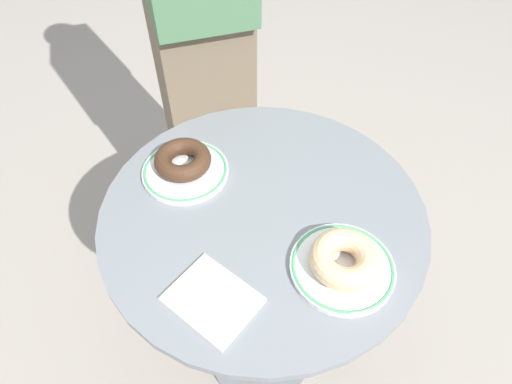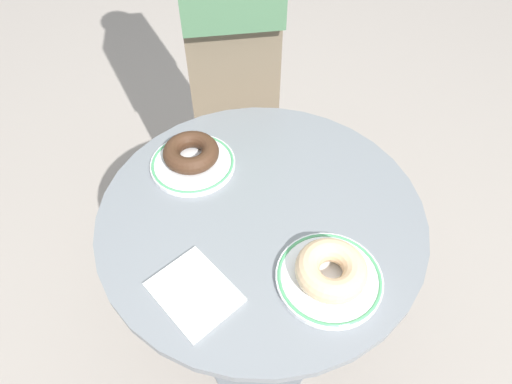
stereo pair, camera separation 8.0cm
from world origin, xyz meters
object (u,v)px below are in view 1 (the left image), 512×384
object	(u,v)px
cafe_table	(262,271)
donut_glazed	(345,259)
plate_left	(185,171)
person_figure	(194,19)
paper_napkin	(213,299)
donut_chocolate	(184,159)
plate_right	(342,267)

from	to	relation	value
cafe_table	donut_glazed	bearing A→B (deg)	-11.94
plate_left	donut_glazed	xyz separation A→B (m)	(0.36, -0.03, 0.03)
plate_left	person_figure	size ratio (longest dim) A/B	0.10
donut_glazed	paper_napkin	xyz separation A→B (m)	(-0.15, -0.16, -0.03)
cafe_table	donut_chocolate	distance (m)	0.32
cafe_table	plate_left	bearing A→B (deg)	-178.28
plate_right	plate_left	bearing A→B (deg)	174.81
cafe_table	donut_chocolate	xyz separation A→B (m)	(-0.19, 0.00, 0.26)
person_figure	cafe_table	bearing A→B (deg)	-39.69
plate_left	person_figure	world-z (taller)	person_figure
plate_right	donut_glazed	world-z (taller)	donut_glazed
cafe_table	plate_right	distance (m)	0.30
plate_left	donut_chocolate	xyz separation A→B (m)	(-0.01, 0.01, 0.02)
plate_right	paper_napkin	xyz separation A→B (m)	(-0.15, -0.16, -0.00)
plate_left	plate_right	xyz separation A→B (m)	(0.36, -0.03, 0.00)
cafe_table	paper_napkin	distance (m)	0.31
plate_left	plate_right	distance (m)	0.36
donut_glazed	person_figure	xyz separation A→B (m)	(-0.61, 0.39, 0.07)
donut_glazed	plate_left	bearing A→B (deg)	174.81
plate_right	paper_napkin	size ratio (longest dim) A/B	1.30
donut_chocolate	donut_glazed	xyz separation A→B (m)	(0.37, -0.04, 0.00)
person_figure	donut_glazed	bearing A→B (deg)	-32.88
plate_right	person_figure	size ratio (longest dim) A/B	0.10
plate_left	paper_napkin	world-z (taller)	plate_left
plate_left	person_figure	bearing A→B (deg)	124.46
plate_right	cafe_table	bearing A→B (deg)	168.06
cafe_table	person_figure	world-z (taller)	person_figure
paper_napkin	plate_right	bearing A→B (deg)	47.65
plate_left	plate_right	world-z (taller)	same
paper_napkin	plate_left	bearing A→B (deg)	137.31
cafe_table	donut_chocolate	size ratio (longest dim) A/B	6.45
cafe_table	plate_right	size ratio (longest dim) A/B	4.16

